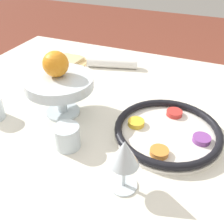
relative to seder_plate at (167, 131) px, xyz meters
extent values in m
cube|color=silver|center=(0.22, -0.08, -0.37)|extent=(1.16, 0.91, 0.71)
cylinder|color=silver|center=(0.00, 0.00, -0.01)|extent=(0.28, 0.28, 0.01)
torus|color=black|center=(0.00, 0.00, 0.00)|extent=(0.28, 0.28, 0.02)
cylinder|color=gold|center=(0.09, 0.00, 0.00)|extent=(0.05, 0.05, 0.01)
cylinder|color=orange|center=(0.00, 0.09, 0.00)|extent=(0.05, 0.05, 0.01)
cylinder|color=#844299|center=(-0.09, 0.00, 0.00)|extent=(0.05, 0.05, 0.01)
cylinder|color=red|center=(0.00, -0.09, 0.00)|extent=(0.05, 0.05, 0.01)
cylinder|color=silver|center=(0.05, 0.20, -0.01)|extent=(0.06, 0.06, 0.00)
cylinder|color=silver|center=(0.05, 0.20, 0.02)|extent=(0.01, 0.01, 0.06)
cone|color=silver|center=(0.05, 0.20, 0.08)|extent=(0.06, 0.06, 0.06)
cylinder|color=silver|center=(0.32, 0.02, -0.01)|extent=(0.10, 0.10, 0.01)
cylinder|color=silver|center=(0.32, 0.02, 0.03)|extent=(0.03, 0.03, 0.08)
cylinder|color=silver|center=(0.32, 0.02, 0.09)|extent=(0.20, 0.20, 0.03)
sphere|color=orange|center=(0.33, 0.01, 0.14)|extent=(0.07, 0.07, 0.07)
cylinder|color=tan|center=(0.48, -0.30, -0.01)|extent=(0.15, 0.15, 0.01)
cube|color=#D1B784|center=(0.48, -0.30, 0.00)|extent=(0.11, 0.11, 0.01)
cylinder|color=white|center=(0.30, -0.33, 0.00)|extent=(0.20, 0.09, 0.04)
cylinder|color=silver|center=(0.23, 0.14, 0.02)|extent=(0.07, 0.07, 0.06)
cube|color=silver|center=(0.33, -0.37, -0.01)|extent=(0.16, 0.05, 0.01)
camera|label=1|loc=(-0.07, 0.56, 0.44)|focal=42.00mm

